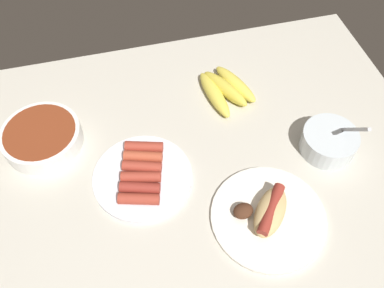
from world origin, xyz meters
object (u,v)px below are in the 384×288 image
plate_sausages (142,174)px  bowl_coleslaw (329,141)px  banana_bunch (225,89)px  bowl_chili (42,137)px  plate_hotdog_assembled (268,215)px

plate_sausages → bowl_coleslaw: size_ratio=1.52×
banana_bunch → bowl_coleslaw: size_ratio=1.24×
bowl_chili → bowl_coleslaw: 69.14cm
bowl_chili → plate_sausages: bearing=-35.6°
banana_bunch → plate_hotdog_assembled: (-1.74, -37.40, -0.15)cm
bowl_chili → bowl_coleslaw: bowl_coleslaw is taller
plate_hotdog_assembled → bowl_coleslaw: bearing=34.3°
bowl_chili → plate_sausages: size_ratio=0.82×
bowl_chili → banana_bunch: bowl_chili is taller
bowl_chili → bowl_coleslaw: bearing=-15.5°
banana_bunch → plate_hotdog_assembled: 37.44cm
bowl_chili → plate_hotdog_assembled: size_ratio=0.76×
bowl_chili → banana_bunch: bearing=5.8°
bowl_chili → plate_hotdog_assembled: 56.45cm
bowl_chili → bowl_coleslaw: size_ratio=1.25×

